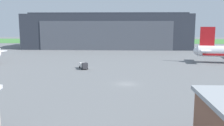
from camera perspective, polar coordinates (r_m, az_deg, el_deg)
The scene contains 4 objects.
ground_plane at distance 65.22m, azimuth 3.17°, elevation -4.72°, with size 440.00×440.00×0.00m, color slate.
grass_field_strip at distance 221.27m, azimuth 2.75°, elevation 4.95°, with size 440.00×56.00×0.08m, color #427F3B.
maintenance_hangar at distance 162.79m, azimuth -0.95°, elevation 7.22°, with size 99.59×36.51×21.90m.
pushback_tractor at distance 86.69m, azimuth -6.38°, elevation -0.56°, with size 3.61×5.30×2.29m.
Camera 1 is at (-0.78, -63.37, 15.39)m, focal length 40.77 mm.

